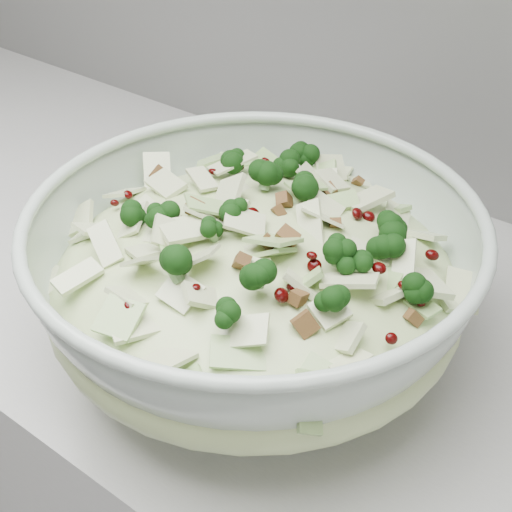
# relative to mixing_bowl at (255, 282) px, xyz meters

# --- Properties ---
(counter) EXTENTS (3.60, 0.60, 0.90)m
(counter) POSITION_rel_mixing_bowl_xyz_m (-0.23, 0.10, -0.53)
(counter) COLOR #AEAEA9
(counter) RESTS_ON floor
(mixing_bowl) EXTENTS (0.42, 0.42, 0.16)m
(mixing_bowl) POSITION_rel_mixing_bowl_xyz_m (0.00, 0.00, 0.00)
(mixing_bowl) COLOR #A5B5A7
(mixing_bowl) RESTS_ON counter
(salad) EXTENTS (0.46, 0.46, 0.16)m
(salad) POSITION_rel_mixing_bowl_xyz_m (-0.00, 0.00, 0.03)
(salad) COLOR #BFD08E
(salad) RESTS_ON mixing_bowl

